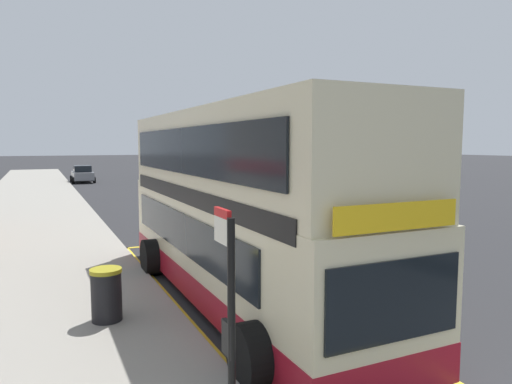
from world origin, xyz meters
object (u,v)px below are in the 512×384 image
parked_car_grey_far (82,174)px  parked_car_teal_kerbside (283,199)px  double_decker_bus (237,212)px  bus_stop_sign (229,312)px  parked_car_teal_behind (166,173)px  litter_bin (106,294)px

parked_car_grey_far → parked_car_teal_kerbside: 27.18m
double_decker_bus → parked_car_teal_kerbside: bearing=57.0°
bus_stop_sign → parked_car_grey_far: size_ratio=0.66×
bus_stop_sign → parked_car_teal_behind: (9.79, 41.39, -0.96)m
parked_car_teal_behind → parked_car_grey_far: (-7.81, 1.30, 0.00)m
double_decker_bus → parked_car_teal_kerbside: size_ratio=2.54×
double_decker_bus → parked_car_grey_far: double_decker_bus is taller
double_decker_bus → parked_car_grey_far: (-0.30, 37.52, -1.26)m
bus_stop_sign → parked_car_teal_behind: bus_stop_sign is taller
parked_car_grey_far → litter_bin: bearing=-92.5°
litter_bin → bus_stop_sign: bearing=-80.9°
parked_car_grey_far → litter_bin: (-2.73, -38.00, -0.13)m
double_decker_bus → bus_stop_sign: (-2.28, -5.17, -0.30)m
double_decker_bus → parked_car_teal_kerbside: 13.74m
parked_car_grey_far → parked_car_teal_kerbside: bearing=-71.9°
parked_car_teal_kerbside → parked_car_teal_behind: bearing=90.2°
parked_car_teal_kerbside → bus_stop_sign: bearing=-119.9°
double_decker_bus → bus_stop_sign: size_ratio=3.84×
bus_stop_sign → parked_car_teal_kerbside: bus_stop_sign is taller
bus_stop_sign → double_decker_bus: bearing=66.2°
bus_stop_sign → litter_bin: bearing=99.1°
bus_stop_sign → litter_bin: bus_stop_sign is taller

